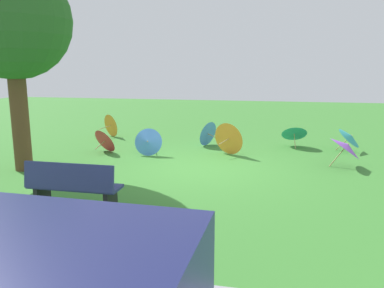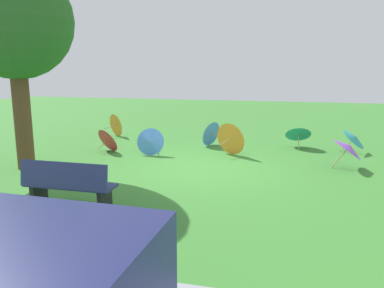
% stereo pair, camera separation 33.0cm
% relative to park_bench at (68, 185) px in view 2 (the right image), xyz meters
% --- Properties ---
extents(ground, '(40.00, 40.00, 0.00)m').
position_rel_park_bench_xyz_m(ground, '(-1.54, -3.36, -0.47)').
color(ground, '#387A2D').
extents(park_bench, '(1.60, 0.48, 0.90)m').
position_rel_park_bench_xyz_m(park_bench, '(0.00, 0.00, 0.00)').
color(park_bench, navy).
rests_on(park_bench, ground).
extents(shade_tree, '(2.68, 2.68, 4.84)m').
position_rel_park_bench_xyz_m(shade_tree, '(2.62, -2.33, 2.99)').
color(shade_tree, brown).
rests_on(shade_tree, ground).
extents(parasol_blue_0, '(0.82, 0.82, 0.78)m').
position_rel_park_bench_xyz_m(parasol_blue_0, '(0.17, -4.44, -0.07)').
color(parasol_blue_0, tan).
rests_on(parasol_blue_0, ground).
extents(parasol_blue_1, '(0.83, 0.87, 0.81)m').
position_rel_park_bench_xyz_m(parasol_blue_1, '(-1.18, -6.18, -0.06)').
color(parasol_blue_1, tan).
rests_on(parasol_blue_1, ground).
extents(parasol_purple_0, '(0.88, 0.94, 0.83)m').
position_rel_park_bench_xyz_m(parasol_purple_0, '(-5.06, -4.23, 0.06)').
color(parasol_purple_0, tan).
rests_on(parasol_purple_0, ground).
extents(parasol_orange_1, '(0.99, 0.88, 0.95)m').
position_rel_park_bench_xyz_m(parasol_orange_1, '(-2.08, -5.09, 0.01)').
color(parasol_orange_1, tan).
rests_on(parasol_orange_1, ground).
extents(parasol_teal_0, '(0.85, 0.92, 0.74)m').
position_rel_park_bench_xyz_m(parasol_teal_0, '(-5.50, -6.14, -0.02)').
color(parasol_teal_0, tan).
rests_on(parasol_teal_0, ground).
extents(parasol_red_0, '(0.91, 0.81, 0.75)m').
position_rel_park_bench_xyz_m(parasol_red_0, '(1.49, -4.60, -0.09)').
color(parasol_red_0, tan).
rests_on(parasol_red_0, ground).
extents(parasol_orange_2, '(0.86, 0.82, 0.84)m').
position_rel_park_bench_xyz_m(parasol_orange_2, '(2.38, -7.08, -0.05)').
color(parasol_orange_2, tan).
rests_on(parasol_orange_2, ground).
extents(parasol_teal_1, '(0.86, 0.78, 0.76)m').
position_rel_park_bench_xyz_m(parasol_teal_1, '(-3.91, -6.55, -0.00)').
color(parasol_teal_1, tan).
rests_on(parasol_teal_1, ground).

